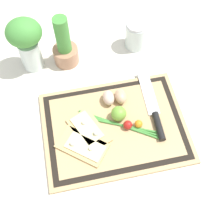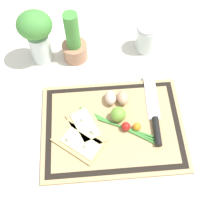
{
  "view_description": "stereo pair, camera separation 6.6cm",
  "coord_description": "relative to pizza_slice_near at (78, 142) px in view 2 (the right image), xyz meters",
  "views": [
    {
      "loc": [
        -0.11,
        -0.47,
        0.91
      ],
      "look_at": [
        0.0,
        0.04,
        0.03
      ],
      "focal_mm": 50.0,
      "sensor_mm": 36.0,
      "label": 1
    },
    {
      "loc": [
        -0.04,
        -0.48,
        0.91
      ],
      "look_at": [
        0.0,
        0.04,
        0.03
      ],
      "focal_mm": 50.0,
      "sensor_mm": 36.0,
      "label": 2
    }
  ],
  "objects": [
    {
      "name": "knife",
      "position": [
        0.25,
        0.06,
        0.0
      ],
      "size": [
        0.05,
        0.28,
        0.02
      ],
      "color": "silver",
      "rests_on": "cutting_board"
    },
    {
      "name": "lime",
      "position": [
        0.13,
        0.08,
        0.02
      ],
      "size": [
        0.05,
        0.05,
        0.05
      ],
      "primitive_type": "sphere",
      "color": "#70A838",
      "rests_on": "cutting_board"
    },
    {
      "name": "cherry_tomato_red",
      "position": [
        0.15,
        0.04,
        0.01
      ],
      "size": [
        0.03,
        0.03,
        0.03
      ],
      "primitive_type": "sphere",
      "color": "red",
      "rests_on": "cutting_board"
    },
    {
      "name": "herb_pot",
      "position": [
        -0.0,
        0.37,
        0.05
      ],
      "size": [
        0.09,
        0.09,
        0.21
      ],
      "color": "#AD7A5B",
      "rests_on": "ground_plane"
    },
    {
      "name": "cutting_board",
      "position": [
        0.11,
        0.05,
        -0.01
      ],
      "size": [
        0.47,
        0.35,
        0.02
      ],
      "color": "tan",
      "rests_on": "ground_plane"
    },
    {
      "name": "ground_plane",
      "position": [
        0.11,
        0.05,
        -0.02
      ],
      "size": [
        6.0,
        6.0,
        0.0
      ],
      "primitive_type": "plane",
      "color": "silver"
    },
    {
      "name": "pizza_slice_far",
      "position": [
        0.03,
        0.05,
        0.0
      ],
      "size": [
        0.14,
        0.17,
        0.02
      ],
      "color": "tan",
      "rests_on": "cutting_board"
    },
    {
      "name": "pizza_slice_near",
      "position": [
        0.0,
        0.0,
        0.0
      ],
      "size": [
        0.17,
        0.16,
        0.02
      ],
      "color": "tan",
      "rests_on": "cutting_board"
    },
    {
      "name": "egg_brown",
      "position": [
        0.16,
        0.15,
        0.01
      ],
      "size": [
        0.04,
        0.06,
        0.04
      ],
      "primitive_type": "ellipsoid",
      "color": "tan",
      "rests_on": "cutting_board"
    },
    {
      "name": "cherry_tomato_yellow",
      "position": [
        0.19,
        0.04,
        0.01
      ],
      "size": [
        0.03,
        0.03,
        0.03
      ],
      "primitive_type": "sphere",
      "color": "orange",
      "rests_on": "cutting_board"
    },
    {
      "name": "herb_glass",
      "position": [
        -0.12,
        0.38,
        0.11
      ],
      "size": [
        0.12,
        0.11,
        0.22
      ],
      "color": "silver",
      "rests_on": "ground_plane"
    },
    {
      "name": "sauce_jar",
      "position": [
        0.27,
        0.39,
        0.03
      ],
      "size": [
        0.08,
        0.08,
        0.11
      ],
      "color": "silver",
      "rests_on": "ground_plane"
    },
    {
      "name": "scallion_bunch",
      "position": [
        0.13,
        0.05,
        -0.0
      ],
      "size": [
        0.26,
        0.16,
        0.01
      ],
      "color": "#47933D",
      "rests_on": "cutting_board"
    },
    {
      "name": "egg_pink",
      "position": [
        0.11,
        0.15,
        0.01
      ],
      "size": [
        0.04,
        0.06,
        0.04
      ],
      "primitive_type": "ellipsoid",
      "color": "beige",
      "rests_on": "cutting_board"
    }
  ]
}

